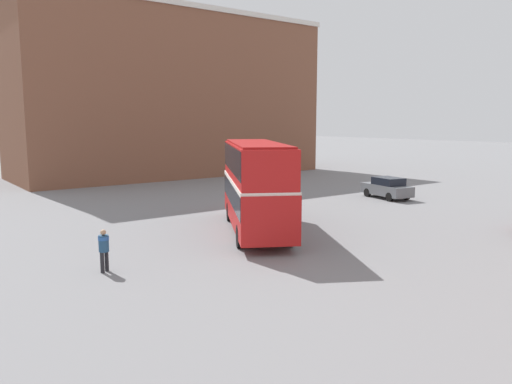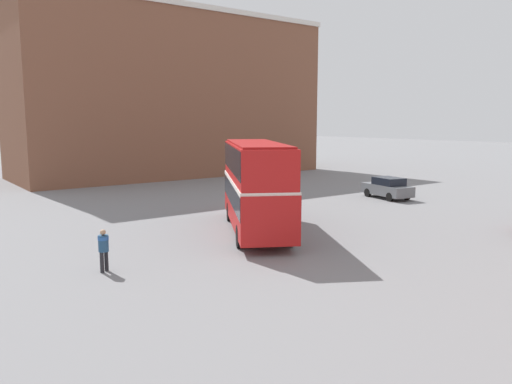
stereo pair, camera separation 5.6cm
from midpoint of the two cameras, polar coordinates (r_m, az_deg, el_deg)
The scene contains 5 objects.
ground_plane at distance 25.52m, azimuth 0.43°, elevation -4.81°, with size 240.00×240.00×0.00m, color slate.
building_row_left at distance 55.08m, azimuth -9.81°, elevation 10.84°, with size 12.11×32.05×16.86m.
double_decker_bus at distance 25.61m, azimuth -0.06°, elevation 1.28°, with size 10.04×7.18×4.63m.
pedestrian_foreground at distance 19.86m, azimuth -17.08°, elevation -5.93°, with size 0.55×0.55×1.65m.
parked_car_side_street at distance 38.28m, azimuth 14.71°, elevation 0.47°, with size 4.30×2.47×1.58m.
Camera 1 is at (19.80, -15.05, 5.71)m, focal length 35.00 mm.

